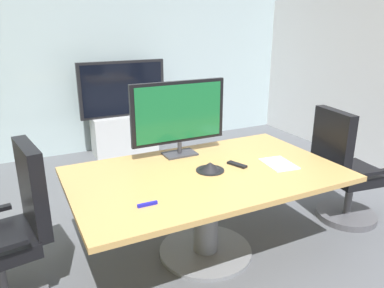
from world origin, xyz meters
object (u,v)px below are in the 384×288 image
at_px(conference_phone, 210,167).
at_px(remote_control, 237,165).
at_px(office_chair_left, 11,241).
at_px(office_chair_right, 343,176).
at_px(wall_display_unit, 124,123).
at_px(conference_table, 206,192).
at_px(tv_monitor, 179,114).

xyz_separation_m(conference_phone, remote_control, (0.24, -0.00, -0.02)).
bearing_deg(office_chair_left, office_chair_right, 77.64).
bearing_deg(office_chair_right, wall_display_unit, 32.82).
bearing_deg(office_chair_left, conference_phone, 77.93).
xyz_separation_m(office_chair_left, wall_display_unit, (1.54, 2.57, -0.01)).
distance_m(office_chair_left, conference_phone, 1.47).
height_order(office_chair_right, wall_display_unit, wall_display_unit).
bearing_deg(conference_table, conference_phone, 7.83).
bearing_deg(office_chair_left, tv_monitor, 95.89).
bearing_deg(remote_control, office_chair_right, -25.19).
distance_m(conference_table, office_chair_left, 1.41).
distance_m(wall_display_unit, remote_control, 2.69).
height_order(conference_table, conference_phone, conference_phone).
relative_size(conference_phone, remote_control, 1.29).
distance_m(conference_table, tv_monitor, 0.69).
bearing_deg(conference_phone, office_chair_right, -4.39).
height_order(office_chair_left, wall_display_unit, wall_display_unit).
relative_size(office_chair_right, remote_control, 6.41).
xyz_separation_m(office_chair_right, wall_display_unit, (-1.26, 2.78, -0.01)).
relative_size(wall_display_unit, remote_control, 7.71).
relative_size(conference_table, conference_phone, 9.36).
xyz_separation_m(conference_table, wall_display_unit, (0.14, 2.67, -0.11)).
bearing_deg(tv_monitor, conference_phone, -82.39).
relative_size(office_chair_left, wall_display_unit, 0.83).
bearing_deg(conference_table, wall_display_unit, 87.04).
height_order(office_chair_right, tv_monitor, tv_monitor).
relative_size(conference_table, office_chair_left, 1.89).
xyz_separation_m(tv_monitor, wall_display_unit, (0.16, 2.23, -0.64)).
bearing_deg(remote_control, office_chair_left, 156.54).
distance_m(office_chair_right, wall_display_unit, 3.05).
relative_size(tv_monitor, remote_control, 4.94).
bearing_deg(conference_table, office_chair_right, -4.09).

